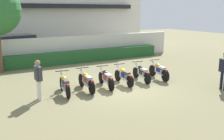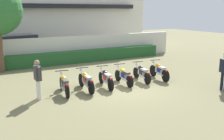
% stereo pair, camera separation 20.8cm
% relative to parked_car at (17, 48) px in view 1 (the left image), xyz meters
% --- Properties ---
extents(ground, '(60.00, 60.00, 0.00)m').
position_rel_parked_car_xyz_m(ground, '(2.96, -9.62, -0.94)').
color(ground, olive).
extents(building, '(18.86, 6.50, 7.47)m').
position_rel_parked_car_xyz_m(building, '(2.96, 5.03, 2.80)').
color(building, silver).
rests_on(building, ground).
extents(compound_wall, '(17.91, 0.30, 1.79)m').
position_rel_parked_car_xyz_m(compound_wall, '(2.96, -2.02, -0.04)').
color(compound_wall, silver).
rests_on(compound_wall, ground).
extents(hedge_row, '(14.33, 0.70, 0.83)m').
position_rel_parked_car_xyz_m(hedge_row, '(2.96, -2.72, -0.52)').
color(hedge_row, '#235628').
rests_on(hedge_row, ground).
extents(parked_car, '(4.72, 2.59, 1.89)m').
position_rel_parked_car_xyz_m(parked_car, '(0.00, 0.00, 0.00)').
color(parked_car, black).
rests_on(parked_car, ground).
extents(motorcycle_in_row_0, '(0.60, 1.87, 0.95)m').
position_rel_parked_car_xyz_m(motorcycle_in_row_0, '(0.37, -9.02, -0.49)').
color(motorcycle_in_row_0, black).
rests_on(motorcycle_in_row_0, ground).
extents(motorcycle_in_row_1, '(0.60, 1.98, 0.97)m').
position_rel_parked_car_xyz_m(motorcycle_in_row_1, '(1.41, -9.01, -0.48)').
color(motorcycle_in_row_1, black).
rests_on(motorcycle_in_row_1, ground).
extents(motorcycle_in_row_2, '(0.60, 1.91, 0.95)m').
position_rel_parked_car_xyz_m(motorcycle_in_row_2, '(2.43, -8.99, -0.49)').
color(motorcycle_in_row_2, black).
rests_on(motorcycle_in_row_2, ground).
extents(motorcycle_in_row_3, '(0.60, 1.90, 0.95)m').
position_rel_parked_car_xyz_m(motorcycle_in_row_3, '(3.44, -8.99, -0.49)').
color(motorcycle_in_row_3, black).
rests_on(motorcycle_in_row_3, ground).
extents(motorcycle_in_row_4, '(0.61, 1.88, 0.95)m').
position_rel_parked_car_xyz_m(motorcycle_in_row_4, '(4.55, -8.95, -0.49)').
color(motorcycle_in_row_4, black).
rests_on(motorcycle_in_row_4, ground).
extents(motorcycle_in_row_5, '(0.60, 1.91, 0.97)m').
position_rel_parked_car_xyz_m(motorcycle_in_row_5, '(5.61, -9.05, -0.48)').
color(motorcycle_in_row_5, black).
rests_on(motorcycle_in_row_5, ground).
extents(inspector_person, '(0.22, 0.67, 1.65)m').
position_rel_parked_car_xyz_m(inspector_person, '(-0.79, -9.18, 0.04)').
color(inspector_person, silver).
rests_on(inspector_person, ground).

